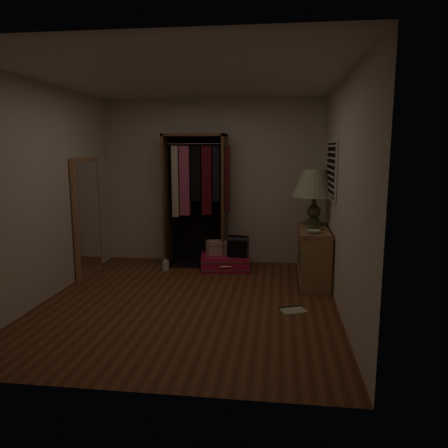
{
  "coord_description": "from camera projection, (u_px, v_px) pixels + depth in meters",
  "views": [
    {
      "loc": [
        1.06,
        -4.93,
        1.82
      ],
      "look_at": [
        0.3,
        0.95,
        0.8
      ],
      "focal_mm": 35.0,
      "sensor_mm": 36.0,
      "label": 1
    }
  ],
  "objects": [
    {
      "name": "room_walls",
      "position": [
        195.0,
        177.0,
        5.04
      ],
      "size": [
        3.52,
        4.02,
        2.6
      ],
      "color": "beige",
      "rests_on": "ground"
    },
    {
      "name": "table_lamp",
      "position": [
        315.0,
        185.0,
        6.13
      ],
      "size": [
        0.71,
        0.71,
        0.79
      ],
      "rotation": [
        0.0,
        0.0,
        -0.13
      ],
      "color": "#414C25",
      "rests_on": "console_bookshelf"
    },
    {
      "name": "pink_suitcase",
      "position": [
        225.0,
        262.0,
        6.66
      ],
      "size": [
        0.82,
        0.65,
        0.23
      ],
      "rotation": [
        0.0,
        0.0,
        0.16
      ],
      "color": "#C51845",
      "rests_on": "ground"
    },
    {
      "name": "console_bookshelf",
      "position": [
        313.0,
        254.0,
        6.02
      ],
      "size": [
        0.42,
        1.12,
        0.75
      ],
      "color": "#99714A",
      "rests_on": "ground"
    },
    {
      "name": "floor_book",
      "position": [
        292.0,
        310.0,
        4.97
      ],
      "size": [
        0.34,
        0.31,
        0.03
      ],
      "rotation": [
        0.0,
        0.0,
        0.38
      ],
      "color": "beige",
      "rests_on": "ground"
    },
    {
      "name": "ground",
      "position": [
        189.0,
        302.0,
        5.26
      ],
      "size": [
        4.0,
        4.0,
        0.0
      ],
      "primitive_type": "plane",
      "color": "brown",
      "rests_on": "ground"
    },
    {
      "name": "floor_mirror",
      "position": [
        87.0,
        217.0,
        6.31
      ],
      "size": [
        0.06,
        0.8,
        1.7
      ],
      "color": "#B07E55",
      "rests_on": "ground"
    },
    {
      "name": "black_bag",
      "position": [
        238.0,
        245.0,
        6.55
      ],
      "size": [
        0.32,
        0.22,
        0.32
      ],
      "rotation": [
        0.0,
        0.0,
        -0.1
      ],
      "color": "black",
      "rests_on": "pink_suitcase"
    },
    {
      "name": "open_wardrobe",
      "position": [
        197.0,
        189.0,
        6.82
      ],
      "size": [
        1.01,
        0.5,
        2.05
      ],
      "color": "brown",
      "rests_on": "ground"
    },
    {
      "name": "train_case",
      "position": [
        217.0,
        247.0,
        6.72
      ],
      "size": [
        0.36,
        0.32,
        0.22
      ],
      "rotation": [
        0.0,
        0.0,
        0.41
      ],
      "color": "#C0AC92",
      "rests_on": "pink_suitcase"
    },
    {
      "name": "white_jug",
      "position": [
        166.0,
        265.0,
        6.62
      ],
      "size": [
        0.11,
        0.11,
        0.18
      ],
      "rotation": [
        0.0,
        0.0,
        -0.07
      ],
      "color": "silver",
      "rests_on": "ground"
    },
    {
      "name": "brass_tray",
      "position": [
        315.0,
        229.0,
        5.85
      ],
      "size": [
        0.25,
        0.25,
        0.01
      ],
      "rotation": [
        0.0,
        0.0,
        -0.05
      ],
      "color": "#B68F46",
      "rests_on": "console_bookshelf"
    },
    {
      "name": "ceramic_bowl",
      "position": [
        313.0,
        232.0,
        5.6
      ],
      "size": [
        0.2,
        0.2,
        0.05
      ],
      "primitive_type": "imported",
      "rotation": [
        0.0,
        0.0,
        0.09
      ],
      "color": "#B4D9BC",
      "rests_on": "console_bookshelf"
    }
  ]
}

